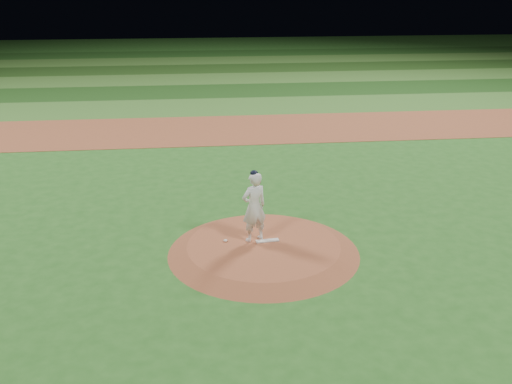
% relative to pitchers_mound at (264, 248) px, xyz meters
% --- Properties ---
extents(ground, '(120.00, 120.00, 0.00)m').
position_rel_pitchers_mound_xyz_m(ground, '(0.00, 0.00, -0.12)').
color(ground, '#26601F').
rests_on(ground, ground).
extents(infield_dirt_band, '(70.00, 6.00, 0.02)m').
position_rel_pitchers_mound_xyz_m(infield_dirt_band, '(0.00, 14.00, -0.12)').
color(infield_dirt_band, brown).
rests_on(infield_dirt_band, ground).
extents(outfield_stripe_0, '(70.00, 5.00, 0.02)m').
position_rel_pitchers_mound_xyz_m(outfield_stripe_0, '(0.00, 19.50, -0.12)').
color(outfield_stripe_0, '#376B27').
rests_on(outfield_stripe_0, ground).
extents(outfield_stripe_1, '(70.00, 5.00, 0.02)m').
position_rel_pitchers_mound_xyz_m(outfield_stripe_1, '(0.00, 24.50, -0.12)').
color(outfield_stripe_1, '#1A4115').
rests_on(outfield_stripe_1, ground).
extents(outfield_stripe_2, '(70.00, 5.00, 0.02)m').
position_rel_pitchers_mound_xyz_m(outfield_stripe_2, '(0.00, 29.50, -0.12)').
color(outfield_stripe_2, '#386926').
rests_on(outfield_stripe_2, ground).
extents(outfield_stripe_3, '(70.00, 5.00, 0.02)m').
position_rel_pitchers_mound_xyz_m(outfield_stripe_3, '(0.00, 34.50, -0.12)').
color(outfield_stripe_3, '#1D4014').
rests_on(outfield_stripe_3, ground).
extents(outfield_stripe_4, '(70.00, 5.00, 0.02)m').
position_rel_pitchers_mound_xyz_m(outfield_stripe_4, '(0.00, 39.50, -0.12)').
color(outfield_stripe_4, '#386926').
rests_on(outfield_stripe_4, ground).
extents(outfield_stripe_5, '(70.00, 5.00, 0.02)m').
position_rel_pitchers_mound_xyz_m(outfield_stripe_5, '(0.00, 44.50, -0.12)').
color(outfield_stripe_5, '#1C4817').
rests_on(outfield_stripe_5, ground).
extents(pitchers_mound, '(5.50, 5.50, 0.25)m').
position_rel_pitchers_mound_xyz_m(pitchers_mound, '(0.00, 0.00, 0.00)').
color(pitchers_mound, '#974D2F').
rests_on(pitchers_mound, ground).
extents(pitching_rubber, '(0.69, 0.25, 0.03)m').
position_rel_pitchers_mound_xyz_m(pitching_rubber, '(0.13, 0.20, 0.14)').
color(pitching_rubber, silver).
rests_on(pitching_rubber, pitchers_mound).
extents(rosin_bag, '(0.12, 0.12, 0.06)m').
position_rel_pitchers_mound_xyz_m(rosin_bag, '(-1.08, 0.31, 0.16)').
color(rosin_bag, silver).
rests_on(rosin_bag, pitchers_mound).
extents(pitcher_on_mound, '(0.90, 0.76, 2.15)m').
position_rel_pitchers_mound_xyz_m(pitcher_on_mound, '(-0.24, 0.31, 1.18)').
color(pitcher_on_mound, white).
rests_on(pitcher_on_mound, pitchers_mound).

